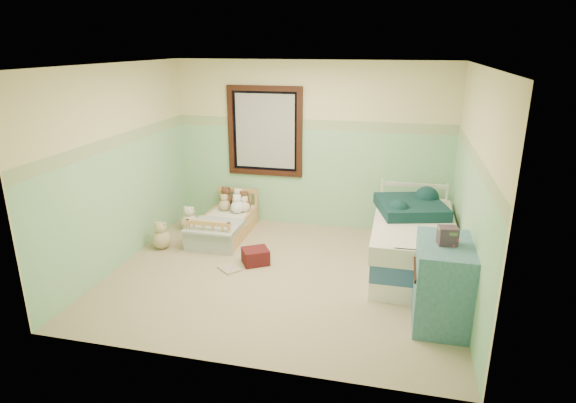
% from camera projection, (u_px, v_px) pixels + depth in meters
% --- Properties ---
extents(floor, '(4.20, 3.60, 0.02)m').
position_uv_depth(floor, '(282.00, 275.00, 5.94)').
color(floor, gray).
rests_on(floor, ground).
extents(ceiling, '(4.20, 3.60, 0.02)m').
position_uv_depth(ceiling, '(281.00, 64.00, 5.15)').
color(ceiling, silver).
rests_on(ceiling, wall_back).
extents(wall_back, '(4.20, 0.04, 2.50)m').
position_uv_depth(wall_back, '(310.00, 146.00, 7.21)').
color(wall_back, beige).
rests_on(wall_back, floor).
extents(wall_front, '(4.20, 0.04, 2.50)m').
position_uv_depth(wall_front, '(227.00, 235.00, 3.88)').
color(wall_front, beige).
rests_on(wall_front, floor).
extents(wall_left, '(0.04, 3.60, 2.50)m').
position_uv_depth(wall_left, '(119.00, 167.00, 6.00)').
color(wall_left, beige).
rests_on(wall_left, floor).
extents(wall_right, '(0.04, 3.60, 2.50)m').
position_uv_depth(wall_right, '(473.00, 189.00, 5.08)').
color(wall_right, beige).
rests_on(wall_right, floor).
extents(wainscot_mint, '(4.20, 0.01, 1.50)m').
position_uv_depth(wainscot_mint, '(310.00, 178.00, 7.35)').
color(wainscot_mint, '#84BF8E').
rests_on(wainscot_mint, floor).
extents(border_strip, '(4.20, 0.01, 0.15)m').
position_uv_depth(border_strip, '(311.00, 125.00, 7.09)').
color(border_strip, '#4D7C4B').
rests_on(border_strip, wall_back).
extents(window_frame, '(1.16, 0.06, 1.36)m').
position_uv_depth(window_frame, '(265.00, 131.00, 7.26)').
color(window_frame, black).
rests_on(window_frame, wall_back).
extents(window_blinds, '(0.92, 0.01, 1.12)m').
position_uv_depth(window_blinds, '(265.00, 131.00, 7.27)').
color(window_blinds, '#B6B6B3').
rests_on(window_blinds, window_frame).
extents(toddler_bed_frame, '(0.65, 1.30, 0.17)m').
position_uv_depth(toddler_bed_frame, '(225.00, 230.00, 7.13)').
color(toddler_bed_frame, '#B1844A').
rests_on(toddler_bed_frame, floor).
extents(toddler_mattress, '(0.59, 1.24, 0.12)m').
position_uv_depth(toddler_mattress, '(225.00, 221.00, 7.08)').
color(toddler_mattress, silver).
rests_on(toddler_mattress, toddler_bed_frame).
extents(patchwork_quilt, '(0.70, 0.65, 0.03)m').
position_uv_depth(patchwork_quilt, '(214.00, 226.00, 6.69)').
color(patchwork_quilt, '#6189B4').
rests_on(patchwork_quilt, toddler_mattress).
extents(plush_bed_brown, '(0.21, 0.21, 0.21)m').
position_uv_depth(plush_bed_brown, '(226.00, 199.00, 7.53)').
color(plush_bed_brown, brown).
rests_on(plush_bed_brown, toddler_mattress).
extents(plush_bed_white, '(0.20, 0.20, 0.20)m').
position_uv_depth(plush_bed_white, '(239.00, 201.00, 7.48)').
color(plush_bed_white, white).
rests_on(plush_bed_white, toddler_mattress).
extents(plush_bed_tan, '(0.18, 0.18, 0.18)m').
position_uv_depth(plush_bed_tan, '(224.00, 205.00, 7.32)').
color(plush_bed_tan, tan).
rests_on(plush_bed_tan, toddler_mattress).
extents(plush_bed_dark, '(0.18, 0.18, 0.18)m').
position_uv_depth(plush_bed_dark, '(239.00, 206.00, 7.27)').
color(plush_bed_dark, black).
rests_on(plush_bed_dark, toddler_mattress).
extents(plush_floor_cream, '(0.26, 0.26, 0.26)m').
position_uv_depth(plush_floor_cream, '(190.00, 222.00, 7.30)').
color(plush_floor_cream, '#F4E9CF').
rests_on(plush_floor_cream, floor).
extents(plush_floor_tan, '(0.26, 0.26, 0.26)m').
position_uv_depth(plush_floor_tan, '(162.00, 239.00, 6.66)').
color(plush_floor_tan, tan).
rests_on(plush_floor_tan, floor).
extents(twin_bed_frame, '(0.93, 1.87, 0.22)m').
position_uv_depth(twin_bed_frame, '(411.00, 261.00, 6.05)').
color(twin_bed_frame, white).
rests_on(twin_bed_frame, floor).
extents(twin_boxspring, '(0.93, 1.87, 0.22)m').
position_uv_depth(twin_boxspring, '(412.00, 245.00, 5.98)').
color(twin_boxspring, navy).
rests_on(twin_boxspring, twin_bed_frame).
extents(twin_mattress, '(0.97, 1.90, 0.22)m').
position_uv_depth(twin_mattress, '(414.00, 228.00, 5.91)').
color(twin_mattress, white).
rests_on(twin_mattress, twin_boxspring).
extents(teal_blanket, '(0.99, 1.02, 0.14)m').
position_uv_depth(teal_blanket, '(411.00, 207.00, 6.15)').
color(teal_blanket, '#0D2C2F').
rests_on(teal_blanket, twin_mattress).
extents(dresser, '(0.54, 0.86, 0.86)m').
position_uv_depth(dresser, '(442.00, 283.00, 4.83)').
color(dresser, '#33606F').
rests_on(dresser, floor).
extents(book_stack, '(0.20, 0.17, 0.18)m').
position_uv_depth(book_stack, '(448.00, 236.00, 4.65)').
color(book_stack, brown).
rests_on(book_stack, dresser).
extents(red_pillow, '(0.42, 0.41, 0.20)m').
position_uv_depth(red_pillow, '(256.00, 256.00, 6.21)').
color(red_pillow, maroon).
rests_on(red_pillow, floor).
extents(floor_book, '(0.34, 0.33, 0.03)m').
position_uv_depth(floor_book, '(229.00, 269.00, 6.07)').
color(floor_book, '#FEAD31').
rests_on(floor_book, floor).
extents(extra_plush_0, '(0.21, 0.21, 0.21)m').
position_uv_depth(extra_plush_0, '(244.00, 204.00, 7.31)').
color(extra_plush_0, brown).
rests_on(extra_plush_0, toddler_mattress).
extents(extra_plush_1, '(0.17, 0.17, 0.17)m').
position_uv_depth(extra_plush_1, '(244.00, 206.00, 7.26)').
color(extra_plush_1, '#F4E9CF').
rests_on(extra_plush_1, toddler_mattress).
extents(extra_plush_2, '(0.20, 0.20, 0.20)m').
position_uv_depth(extra_plush_2, '(237.00, 207.00, 7.20)').
color(extra_plush_2, white).
rests_on(extra_plush_2, toddler_mattress).
extents(extra_plush_3, '(0.19, 0.19, 0.19)m').
position_uv_depth(extra_plush_3, '(241.00, 202.00, 7.44)').
color(extra_plush_3, '#F4E9CF').
rests_on(extra_plush_3, toddler_mattress).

